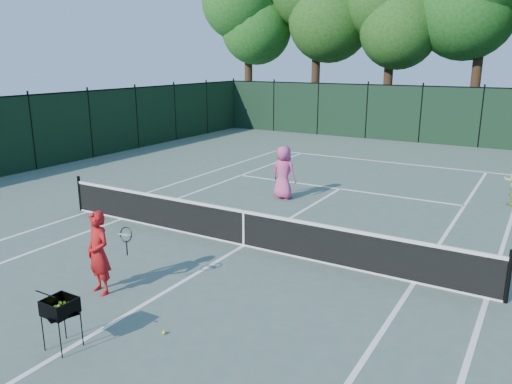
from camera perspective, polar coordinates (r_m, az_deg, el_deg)
The scene contains 16 objects.
ground at distance 12.31m, azimuth -1.40°, elevation -6.15°, with size 90.00×90.00×0.00m, color #4E5F54.
sideline_doubles_left at distance 15.76m, azimuth -18.58°, elevation -2.15°, with size 0.10×23.77×0.01m, color white.
sideline_doubles_right at distance 10.71m, azimuth 24.88°, elevation -10.98°, with size 0.10×23.77×0.01m, color white.
sideline_singles_left at distance 14.78m, azimuth -15.08°, elevation -2.99°, with size 0.10×23.77×0.01m, color white.
sideline_singles_right at distance 10.87m, azimuth 17.62°, elevation -9.84°, with size 0.10×23.77×0.01m, color white.
baseline_far at distance 22.89m, azimuth 14.59°, elevation 3.35°, with size 10.97×0.10×0.01m, color white.
service_line_far at distance 17.80m, azimuth 9.57°, elevation 0.37°, with size 8.23×0.10×0.01m, color white.
center_service_line at distance 12.31m, azimuth -1.40°, elevation -6.13°, with size 0.10×12.80×0.01m, color white.
tennis_net at distance 12.14m, azimuth -1.41°, elevation -4.05°, with size 11.69×0.09×1.06m.
fence_far at distance 28.54m, azimuth 18.31°, elevation 8.36°, with size 24.00×0.05×3.00m, color black.
tree_0 at distance 36.79m, azimuth -0.89°, elevation 20.82°, with size 6.40×6.40×13.14m.
tree_2 at distance 32.97m, azimuth 15.41°, elevation 20.24°, with size 6.00×6.00×12.40m.
coach at distance 10.12m, azimuth -17.54°, elevation -6.64°, with size 1.01×0.55×1.66m.
player_pink at distance 16.19m, azimuth 3.18°, elevation 2.24°, with size 0.90×0.63×1.73m.
ball_hopper at distance 8.50m, azimuth -21.50°, elevation -12.14°, with size 0.57×0.57×0.85m.
loose_ball_midcourt at distance 8.75m, azimuth -10.47°, elevation -15.51°, with size 0.07×0.07×0.07m, color #BDCE2A.
Camera 1 is at (6.10, -9.72, 4.45)m, focal length 35.00 mm.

